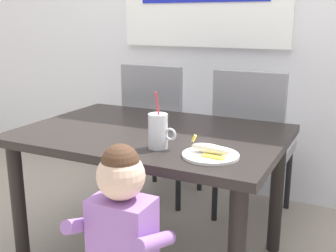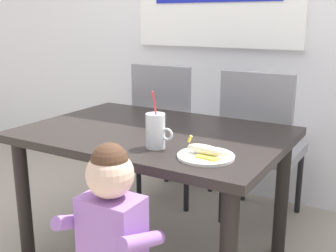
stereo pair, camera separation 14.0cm
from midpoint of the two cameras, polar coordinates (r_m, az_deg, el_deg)
dining_table at (r=2.09m, az=-4.16°, el=-3.28°), size 1.28×0.89×0.71m
dining_chair_left at (r=2.82m, az=-2.57°, el=0.07°), size 0.44×0.45×0.96m
dining_chair_right at (r=2.56m, az=9.94°, el=-1.65°), size 0.44×0.45×0.96m
toddler_standing at (r=1.53m, az=-9.01°, el=-13.82°), size 0.33×0.24×0.84m
milk_cup at (r=1.76m, az=-3.62°, el=-0.98°), size 0.13×0.08×0.25m
snack_plate at (r=1.67m, az=3.49°, el=-4.06°), size 0.23×0.23×0.01m
peeled_banana at (r=1.66m, az=3.51°, el=-3.27°), size 0.17×0.12×0.07m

